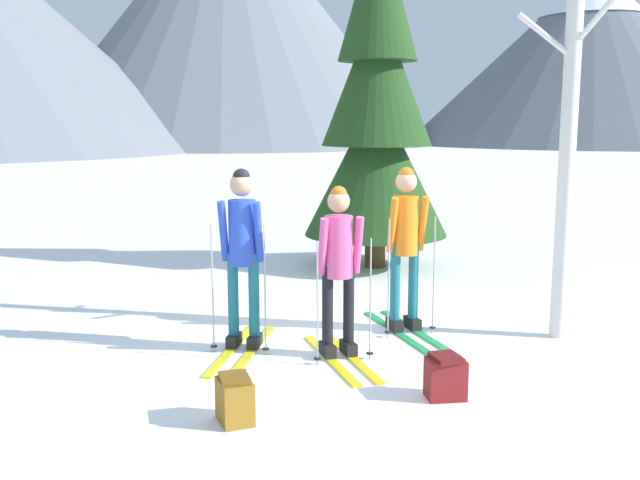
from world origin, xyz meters
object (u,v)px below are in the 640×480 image
at_px(backpack_on_snow_beside, 446,377).
at_px(birch_tree_tall, 571,88).
at_px(pine_tree_near, 377,109).
at_px(skier_in_blue, 242,249).
at_px(skier_in_orange, 405,241).
at_px(skier_in_pink, 339,265).
at_px(backpack_on_snow_front, 235,399).

bearing_deg(backpack_on_snow_beside, birch_tree_tall, 33.10).
bearing_deg(pine_tree_near, skier_in_blue, -127.64).
xyz_separation_m(skier_in_orange, birch_tree_tall, (1.53, -0.66, 1.64)).
bearing_deg(backpack_on_snow_beside, skier_in_blue, 127.74).
height_order(skier_in_blue, backpack_on_snow_beside, skier_in_blue).
height_order(pine_tree_near, birch_tree_tall, pine_tree_near).
bearing_deg(birch_tree_tall, skier_in_blue, 170.91).
bearing_deg(skier_in_blue, birch_tree_tall, -9.09).
relative_size(skier_in_orange, backpack_on_snow_beside, 4.82).
relative_size(pine_tree_near, backpack_on_snow_beside, 14.32).
bearing_deg(birch_tree_tall, pine_tree_near, 98.31).
bearing_deg(skier_in_pink, backpack_on_snow_beside, -67.03).
relative_size(skier_in_blue, pine_tree_near, 0.34).
height_order(pine_tree_near, backpack_on_snow_beside, pine_tree_near).
bearing_deg(backpack_on_snow_beside, pine_tree_near, 75.88).
distance_m(skier_in_blue, birch_tree_tall, 3.77).
relative_size(skier_in_pink, pine_tree_near, 0.31).
xyz_separation_m(skier_in_pink, birch_tree_tall, (2.50, -0.01, 1.72)).
height_order(skier_in_pink, backpack_on_snow_front, skier_in_pink).
bearing_deg(skier_in_pink, pine_tree_near, 65.12).
relative_size(birch_tree_tall, backpack_on_snow_front, 13.74).
height_order(skier_in_orange, birch_tree_tall, birch_tree_tall).
distance_m(skier_in_pink, pine_tree_near, 4.78).
bearing_deg(skier_in_blue, backpack_on_snow_front, -102.23).
distance_m(skier_in_blue, pine_tree_near, 4.74).
xyz_separation_m(skier_in_pink, skier_in_orange, (0.97, 0.65, 0.08)).
bearing_deg(backpack_on_snow_beside, skier_in_orange, 77.62).
bearing_deg(backpack_on_snow_front, backpack_on_snow_beside, -0.04).
distance_m(skier_in_orange, birch_tree_tall, 2.34).
bearing_deg(backpack_on_snow_front, skier_in_pink, 45.85).
bearing_deg(skier_in_blue, backpack_on_snow_beside, -52.26).
xyz_separation_m(pine_tree_near, backpack_on_snow_beside, (-1.36, -5.39, -2.30)).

